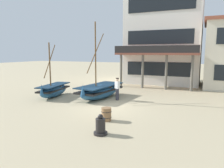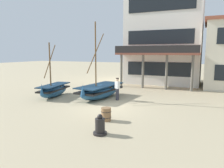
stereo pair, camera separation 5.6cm
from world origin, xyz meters
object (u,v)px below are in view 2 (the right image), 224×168
(fishing_boat_centre_large, at_px, (54,90))
(fishing_boat_near_left, at_px, (100,91))
(fisherman_by_hull, at_px, (117,89))
(capstan_winch, at_px, (100,126))
(harbor_building_main, at_px, (165,39))
(wooden_barrel, at_px, (106,114))

(fishing_boat_centre_large, bearing_deg, fishing_boat_near_left, 15.21)
(fishing_boat_near_left, xyz_separation_m, fisherman_by_hull, (1.49, -0.04, 0.24))
(capstan_winch, xyz_separation_m, harbor_building_main, (-0.52, 17.65, 4.79))
(wooden_barrel, bearing_deg, capstan_winch, -72.54)
(fishing_boat_near_left, bearing_deg, fisherman_by_hull, -1.53)
(fisherman_by_hull, distance_m, capstan_winch, 6.87)
(fishing_boat_centre_large, xyz_separation_m, capstan_winch, (7.10, -5.62, -0.20))
(fishing_boat_near_left, xyz_separation_m, capstan_winch, (3.40, -6.62, -0.23))
(fishing_boat_near_left, distance_m, wooden_barrel, 5.59)
(harbor_building_main, bearing_deg, wooden_barrel, -90.16)
(fishing_boat_near_left, bearing_deg, wooden_barrel, -59.49)
(capstan_winch, height_order, wooden_barrel, capstan_winch)
(capstan_winch, relative_size, wooden_barrel, 1.31)
(fisherman_by_hull, height_order, capstan_winch, fisherman_by_hull)
(fishing_boat_centre_large, distance_m, capstan_winch, 9.05)
(wooden_barrel, bearing_deg, fisherman_by_hull, 105.71)
(fishing_boat_centre_large, height_order, fisherman_by_hull, fishing_boat_centre_large)
(fishing_boat_centre_large, relative_size, harbor_building_main, 0.42)
(wooden_barrel, height_order, harbor_building_main, harbor_building_main)
(fishing_boat_near_left, bearing_deg, harbor_building_main, 75.37)
(fisherman_by_hull, distance_m, harbor_building_main, 11.96)
(fisherman_by_hull, relative_size, capstan_winch, 1.84)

